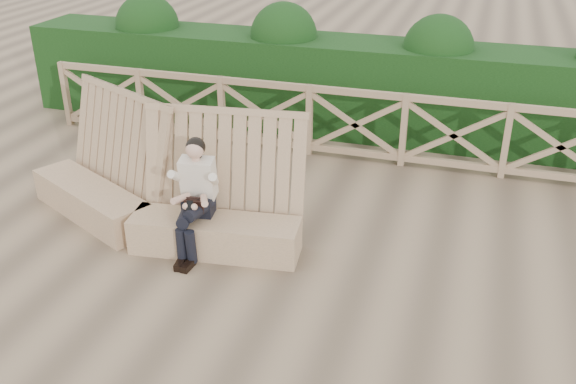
% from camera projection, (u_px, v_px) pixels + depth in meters
% --- Properties ---
extents(ground, '(60.00, 60.00, 0.00)m').
position_uv_depth(ground, '(283.00, 285.00, 6.78)').
color(ground, brown).
rests_on(ground, ground).
extents(bench, '(3.78, 1.55, 1.55)m').
position_uv_depth(bench, '(153.00, 201.00, 7.67)').
color(bench, '#8C6E50').
rests_on(bench, ground).
extents(woman, '(0.42, 0.84, 1.33)m').
position_uv_depth(woman, '(195.00, 193.00, 7.14)').
color(woman, black).
rests_on(woman, ground).
extents(guardrail, '(10.10, 0.09, 1.10)m').
position_uv_depth(guardrail, '(355.00, 125.00, 9.52)').
color(guardrail, '#8A6E50').
rests_on(guardrail, ground).
extents(hedge, '(12.00, 1.20, 1.50)m').
position_uv_depth(hedge, '(371.00, 89.00, 10.46)').
color(hedge, black).
rests_on(hedge, ground).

